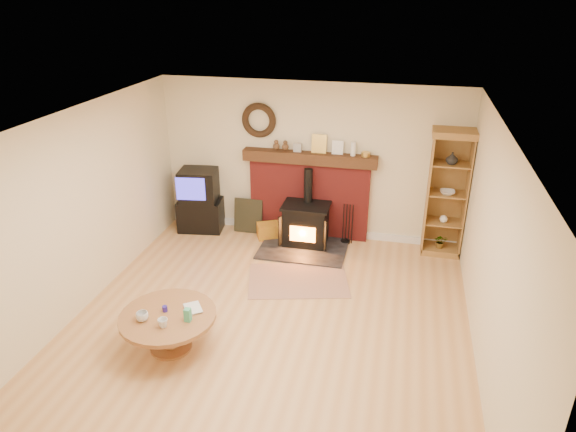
% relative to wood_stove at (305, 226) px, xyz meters
% --- Properties ---
extents(ground, '(5.50, 5.50, 0.00)m').
position_rel_wood_stove_xyz_m(ground, '(-0.02, -2.27, -0.34)').
color(ground, tan).
rests_on(ground, ground).
extents(room_shell, '(5.02, 5.52, 2.61)m').
position_rel_wood_stove_xyz_m(room_shell, '(-0.04, -2.18, 1.37)').
color(room_shell, beige).
rests_on(room_shell, ground).
extents(chimney_breast, '(2.20, 0.22, 1.78)m').
position_rel_wood_stove_xyz_m(chimney_breast, '(-0.02, 0.40, 0.46)').
color(chimney_breast, maroon).
rests_on(chimney_breast, ground).
extents(wood_stove, '(1.40, 1.00, 1.27)m').
position_rel_wood_stove_xyz_m(wood_stove, '(0.00, 0.00, 0.00)').
color(wood_stove, black).
rests_on(wood_stove, ground).
extents(area_rug, '(1.63, 1.31, 0.01)m').
position_rel_wood_stove_xyz_m(area_rug, '(0.12, -1.13, -0.34)').
color(area_rug, brown).
rests_on(area_rug, ground).
extents(tv_unit, '(0.81, 0.62, 1.10)m').
position_rel_wood_stove_xyz_m(tv_unit, '(-1.91, 0.20, 0.18)').
color(tv_unit, black).
rests_on(tv_unit, ground).
extents(curio_cabinet, '(0.65, 0.47, 2.02)m').
position_rel_wood_stove_xyz_m(curio_cabinet, '(2.16, 0.28, 0.67)').
color(curio_cabinet, olive).
rests_on(curio_cabinet, ground).
extents(firelog_box, '(0.49, 0.41, 0.26)m').
position_rel_wood_stove_xyz_m(firelog_box, '(-0.64, 0.13, -0.21)').
color(firelog_box, '#CED31F').
rests_on(firelog_box, ground).
extents(leaning_painting, '(0.50, 0.13, 0.59)m').
position_rel_wood_stove_xyz_m(leaning_painting, '(-1.07, 0.28, -0.05)').
color(leaning_painting, black).
rests_on(leaning_painting, ground).
extents(fire_tools, '(0.19, 0.16, 0.70)m').
position_rel_wood_stove_xyz_m(fire_tools, '(0.65, 0.23, -0.19)').
color(fire_tools, black).
rests_on(fire_tools, ground).
extents(coffee_table, '(1.12, 1.12, 0.63)m').
position_rel_wood_stove_xyz_m(coffee_table, '(-1.03, -2.97, 0.04)').
color(coffee_table, brown).
rests_on(coffee_table, ground).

